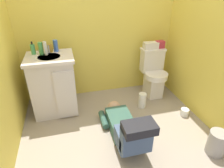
{
  "coord_description": "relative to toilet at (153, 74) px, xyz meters",
  "views": [
    {
      "loc": [
        -0.53,
        -1.82,
        1.66
      ],
      "look_at": [
        0.04,
        0.34,
        0.45
      ],
      "focal_mm": 30.66,
      "sensor_mm": 36.0,
      "label": 1
    }
  ],
  "objects": [
    {
      "name": "toiletry_bag",
      "position": [
        0.11,
        0.09,
        0.44
      ],
      "size": [
        0.12,
        0.09,
        0.11
      ],
      "primitive_type": "cube",
      "color": "#B22D3F",
      "rests_on": "toilet"
    },
    {
      "name": "vanity_cabinet",
      "position": [
        -1.51,
        -0.06,
        0.05
      ],
      "size": [
        0.6,
        0.53,
        0.82
      ],
      "color": "silver",
      "rests_on": "ground_plane"
    },
    {
      "name": "toilet",
      "position": [
        0.0,
        0.0,
        0.0
      ],
      "size": [
        0.36,
        0.46,
        0.75
      ],
      "color": "silver",
      "rests_on": "ground_plane"
    },
    {
      "name": "soap_dispenser",
      "position": [
        -1.71,
        0.06,
        0.52
      ],
      "size": [
        0.06,
        0.06,
        0.17
      ],
      "color": "#4BA15A",
      "rests_on": "vanity_cabinet"
    },
    {
      "name": "wall_back",
      "position": [
        -0.79,
        0.35,
        0.83
      ],
      "size": [
        2.46,
        0.08,
        2.4
      ],
      "primitive_type": "cube",
      "color": "#E6CD4E",
      "rests_on": "ground_plane"
    },
    {
      "name": "bottle_white",
      "position": [
        -1.55,
        -0.0,
        0.54
      ],
      "size": [
        0.04,
        0.04,
        0.17
      ],
      "primitive_type": "cylinder",
      "color": "silver",
      "rests_on": "vanity_cabinet"
    },
    {
      "name": "paper_towel_roll",
      "position": [
        -0.3,
        -0.32,
        -0.25
      ],
      "size": [
        0.11,
        0.11,
        0.23
      ],
      "primitive_type": "cylinder",
      "color": "white",
      "rests_on": "ground_plane"
    },
    {
      "name": "toilet_paper_roll",
      "position": [
        0.2,
        -0.66,
        -0.32
      ],
      "size": [
        0.11,
        0.11,
        0.1
      ],
      "primitive_type": "cylinder",
      "color": "white",
      "rests_on": "ground_plane"
    },
    {
      "name": "person_plumber",
      "position": [
        -0.75,
        -0.88,
        -0.19
      ],
      "size": [
        0.39,
        1.06,
        0.52
      ],
      "color": "#33594C",
      "rests_on": "ground_plane"
    },
    {
      "name": "ground_plane",
      "position": [
        -0.79,
        -0.66,
        -0.39
      ],
      "size": [
        2.8,
        2.93,
        0.04
      ],
      "primitive_type": "cube",
      "color": "gray"
    },
    {
      "name": "faucet",
      "position": [
        -1.52,
        0.08,
        0.5
      ],
      "size": [
        0.02,
        0.02,
        0.1
      ],
      "primitive_type": "cylinder",
      "color": "silver",
      "rests_on": "vanity_cabinet"
    },
    {
      "name": "wall_right",
      "position": [
        0.4,
        -0.66,
        0.83
      ],
      "size": [
        0.08,
        1.93,
        2.4
      ],
      "primitive_type": "cube",
      "color": "#E6CD4E",
      "rests_on": "ground_plane"
    },
    {
      "name": "trash_can",
      "position": [
        0.14,
        -1.32,
        -0.23
      ],
      "size": [
        0.19,
        0.19,
        0.28
      ],
      "primitive_type": "cylinder",
      "color": "#9B958D",
      "rests_on": "ground_plane"
    },
    {
      "name": "bottle_amber",
      "position": [
        -1.49,
        0.1,
        0.5
      ],
      "size": [
        0.05,
        0.05,
        0.1
      ],
      "primitive_type": "cylinder",
      "color": "#C08A2A",
      "rests_on": "vanity_cabinet"
    },
    {
      "name": "bottle_green",
      "position": [
        -1.61,
        0.02,
        0.53
      ],
      "size": [
        0.06,
        0.06,
        0.16
      ],
      "primitive_type": "cylinder",
      "color": "#4CA150",
      "rests_on": "vanity_cabinet"
    },
    {
      "name": "tissue_box",
      "position": [
        -0.04,
        0.09,
        0.43
      ],
      "size": [
        0.22,
        0.11,
        0.1
      ],
      "primitive_type": "cube",
      "color": "silver",
      "rests_on": "toilet"
    },
    {
      "name": "bottle_blue",
      "position": [
        -1.42,
        0.1,
        0.53
      ],
      "size": [
        0.06,
        0.06,
        0.16
      ],
      "primitive_type": "cylinder",
      "color": "#3960B9",
      "rests_on": "vanity_cabinet"
    }
  ]
}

